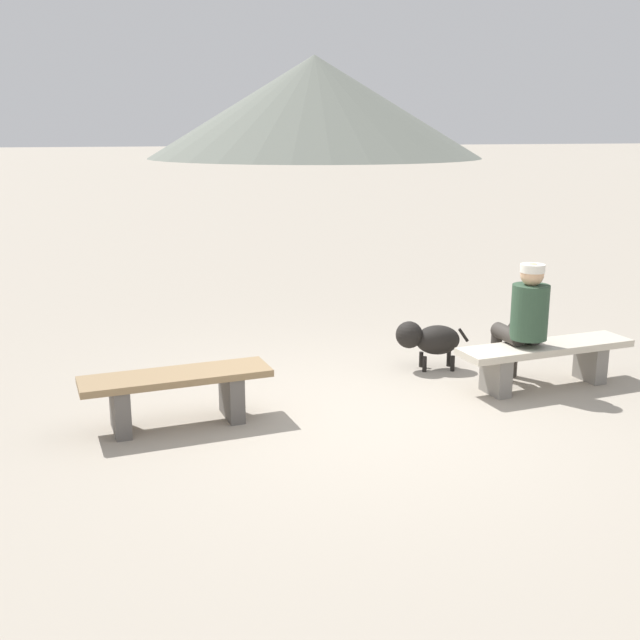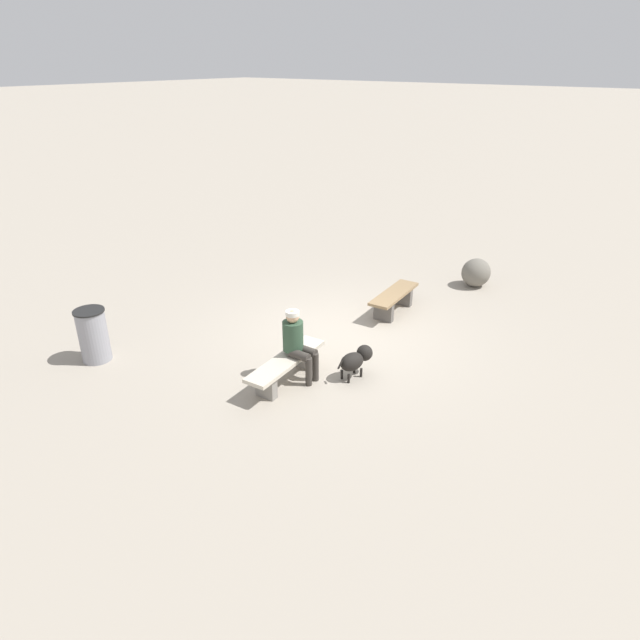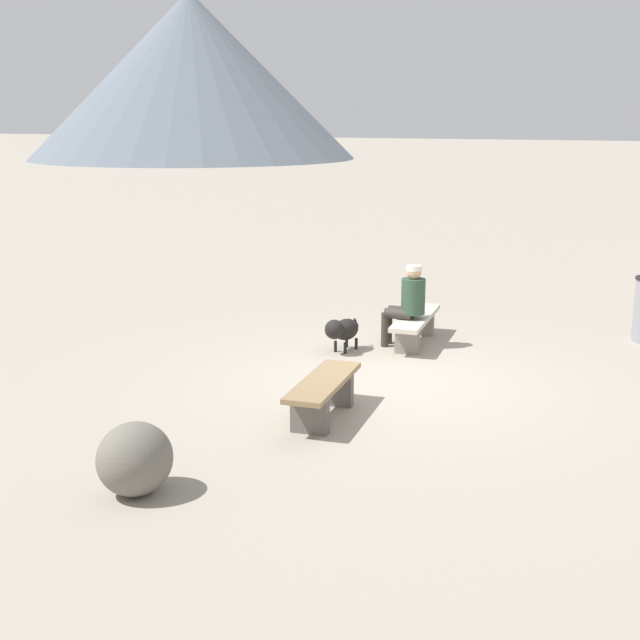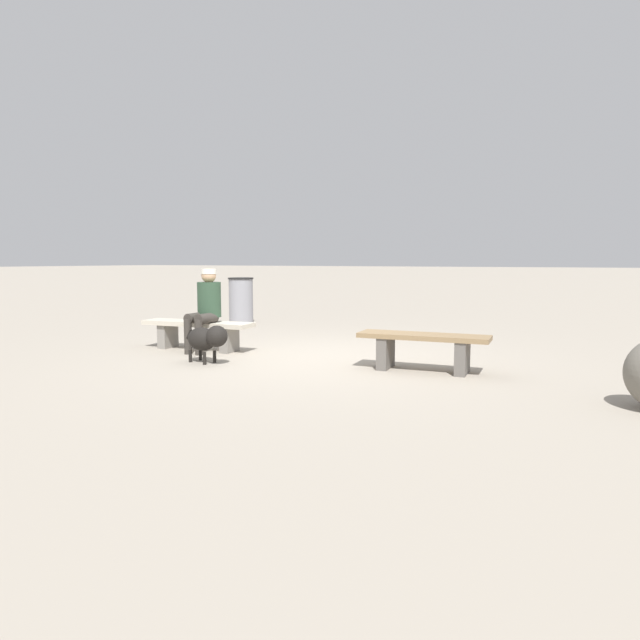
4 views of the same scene
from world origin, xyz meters
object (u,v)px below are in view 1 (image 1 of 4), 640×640
at_px(bench_left, 177,390).
at_px(dog, 428,339).
at_px(seated_person, 525,316).
at_px(bench_right, 545,356).

bearing_deg(bench_left, dog, 12.11).
xyz_separation_m(bench_left, dog, (2.64, 0.82, 0.02)).
bearing_deg(seated_person, dog, 127.24).
height_order(bench_left, seated_person, seated_person).
bearing_deg(bench_right, dog, 130.52).
bearing_deg(dog, seated_person, 141.07).
height_order(seated_person, dog, seated_person).
distance_m(seated_person, dog, 1.06).
relative_size(bench_right, seated_person, 1.47).
xyz_separation_m(bench_left, bench_right, (3.48, -0.01, -0.00)).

